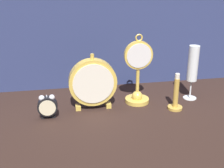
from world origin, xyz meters
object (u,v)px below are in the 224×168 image
at_px(brass_candlestick, 176,97).
at_px(alarm_clock_twin_bell, 47,106).
at_px(pocket_watch_on_stand, 138,76).
at_px(mantel_clock_silver, 93,83).
at_px(champagne_flute, 193,67).

bearing_deg(brass_candlestick, alarm_clock_twin_bell, 179.02).
bearing_deg(pocket_watch_on_stand, brass_candlestick, -34.65).
distance_m(pocket_watch_on_stand, mantel_clock_silver, 0.19).
height_order(alarm_clock_twin_bell, champagne_flute, champagne_flute).
bearing_deg(mantel_clock_silver, brass_candlestick, -11.02).
xyz_separation_m(alarm_clock_twin_bell, brass_candlestick, (0.49, -0.01, -0.00)).
bearing_deg(alarm_clock_twin_bell, brass_candlestick, -0.98).
bearing_deg(pocket_watch_on_stand, alarm_clock_twin_bell, -167.20).
bearing_deg(alarm_clock_twin_bell, pocket_watch_on_stand, 12.80).
bearing_deg(brass_candlestick, mantel_clock_silver, 168.98).
distance_m(mantel_clock_silver, brass_candlestick, 0.33).
height_order(pocket_watch_on_stand, alarm_clock_twin_bell, pocket_watch_on_stand).
height_order(mantel_clock_silver, champagne_flute, champagne_flute).
xyz_separation_m(mantel_clock_silver, brass_candlestick, (0.32, -0.06, -0.06)).
height_order(champagne_flute, brass_candlestick, champagne_flute).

